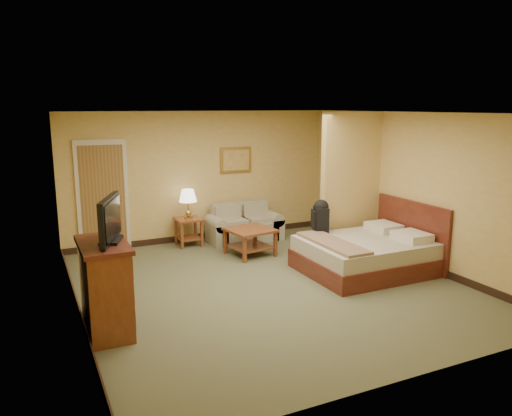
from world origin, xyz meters
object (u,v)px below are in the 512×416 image
loveseat (244,228)px  dresser (105,287)px  coffee_table (250,236)px  bed (368,253)px

loveseat → dresser: size_ratio=1.34×
coffee_table → bed: (1.41, -1.65, -0.06)m
loveseat → coffee_table: (-0.33, -1.02, 0.11)m
loveseat → dresser: 4.51m
dresser → coffee_table: bearing=36.5°
loveseat → bed: bed is taller
bed → dresser: bearing=-173.5°
coffee_table → dresser: bearing=-143.5°
coffee_table → dresser: size_ratio=0.79×
dresser → bed: (4.29, 0.49, -0.26)m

